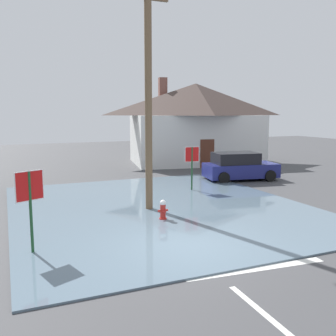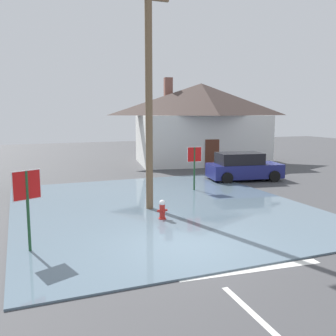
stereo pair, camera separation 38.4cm
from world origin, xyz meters
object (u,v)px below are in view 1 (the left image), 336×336
(utility_pole, at_px, (148,95))
(house, at_px, (195,122))
(stop_sign_near, at_px, (30,195))
(parked_car, at_px, (239,167))
(stop_sign_far, at_px, (192,160))
(fire_hydrant, at_px, (163,210))

(utility_pole, xyz_separation_m, house, (8.26, 12.05, -1.39))
(stop_sign_near, relative_size, parked_car, 0.53)
(stop_sign_near, xyz_separation_m, stop_sign_far, (7.84, 5.86, -0.10))
(fire_hydrant, relative_size, house, 0.07)
(stop_sign_far, xyz_separation_m, parked_car, (3.90, 1.72, -0.81))
(fire_hydrant, bearing_deg, stop_sign_far, 52.16)
(stop_sign_near, bearing_deg, parked_car, 32.83)
(stop_sign_near, relative_size, stop_sign_far, 1.05)
(fire_hydrant, xyz_separation_m, house, (8.34, 13.68, 2.75))
(stop_sign_far, relative_size, house, 0.20)
(fire_hydrant, xyz_separation_m, parked_car, (7.20, 5.96, 0.39))
(house, bearing_deg, fire_hydrant, -121.36)
(stop_sign_near, height_order, fire_hydrant, stop_sign_near)
(stop_sign_near, bearing_deg, stop_sign_far, 36.77)
(stop_sign_near, bearing_deg, house, 49.89)
(fire_hydrant, distance_m, utility_pole, 4.44)
(fire_hydrant, bearing_deg, parked_car, 39.63)
(fire_hydrant, height_order, utility_pole, utility_pole)
(stop_sign_near, relative_size, house, 0.21)
(parked_car, bearing_deg, house, 81.65)
(stop_sign_far, height_order, parked_car, stop_sign_far)
(stop_sign_near, distance_m, house, 20.04)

